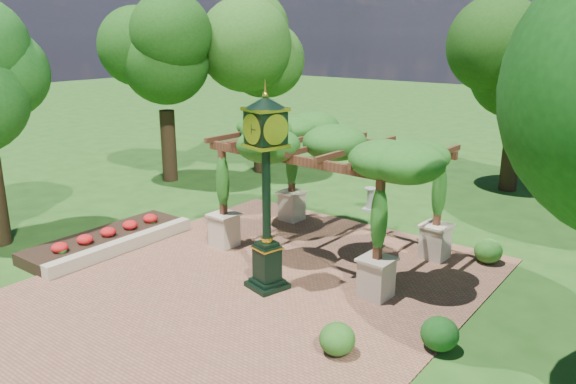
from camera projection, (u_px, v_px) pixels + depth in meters
The scene contains 13 objects.
ground at pixel (226, 302), 13.58m from camera, with size 120.00×120.00×0.00m, color #1E4714.
brick_plaza at pixel (253, 287), 14.33m from camera, with size 10.00×12.00×0.04m, color brown.
border_wall at pixel (123, 246), 16.58m from camera, with size 0.35×5.00×0.40m, color #C6B793.
flower_bed at pixel (105, 240), 17.11m from camera, with size 1.50×5.00×0.36m, color red.
pedestal_clock at pixel (266, 177), 13.47m from camera, with size 1.18×1.18×4.93m.
pergola at pixel (329, 147), 15.72m from camera, with size 6.35×4.17×3.88m.
sundial at pixel (370, 201), 20.43m from camera, with size 0.52×0.52×0.85m.
shrub_front at pixel (337, 339), 11.24m from camera, with size 0.73×0.73×0.66m, color #245618.
shrub_mid at pixel (440, 334), 11.39m from camera, with size 0.78×0.78×0.70m, color #174B15.
shrub_back at pixel (488, 251), 15.70m from camera, with size 0.77×0.77×0.69m, color #2D6A1E.
tree_west_near at pixel (163, 53), 23.19m from camera, with size 3.50×3.50×7.94m.
tree_west_far at pixel (260, 51), 24.75m from camera, with size 3.98×3.98×8.02m.
tree_north at pixel (522, 55), 21.70m from camera, with size 3.64×3.64×7.95m.
Camera 1 is at (8.66, -8.88, 6.30)m, focal length 35.00 mm.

